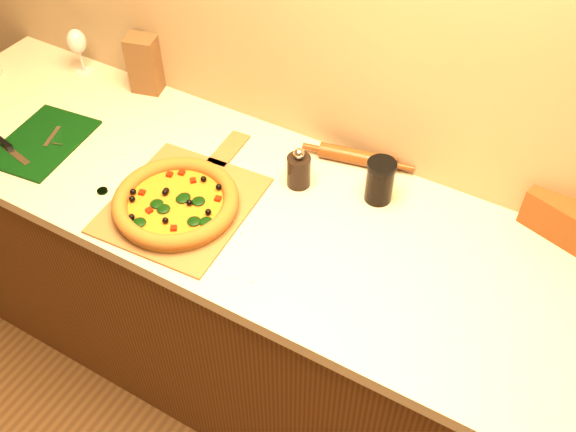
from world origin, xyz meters
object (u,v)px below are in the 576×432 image
Objects in this scene: pepper_grinder at (299,170)px; dark_jar at (380,181)px; pizza at (176,202)px; wine_glass at (77,42)px; cutting_board at (41,142)px; pizza_peel at (185,201)px; rolling_pin at (358,157)px.

dark_jar is at bearing 14.81° from pepper_grinder.
pizza is 0.79m from wine_glass.
wine_glass is (-0.15, 0.36, 0.11)m from cutting_board.
pizza_peel is 0.52m from rolling_pin.
pepper_grinder is at bearing -7.83° from wine_glass.
wine_glass reaches higher than pizza_peel.
rolling_pin is (0.34, 0.42, -0.01)m from pizza.
cutting_board is at bearing 177.20° from pizza.
pizza_peel is at bearing -136.92° from pepper_grinder.
rolling_pin is 2.57× the size of dark_jar.
pizza is at bearing -129.16° from rolling_pin.
wine_glass is at bearing 172.17° from pepper_grinder.
pizza_peel is 0.53m from cutting_board.
cutting_board is at bearing 177.32° from pizza_peel.
pizza_peel is 0.33m from pepper_grinder.
dark_jar reaches higher than pepper_grinder.
rolling_pin is (0.88, 0.40, 0.02)m from cutting_board.
dark_jar is (0.11, -0.10, 0.04)m from rolling_pin.
rolling_pin is at bearing 137.24° from dark_jar.
cutting_board is 2.07× the size of wine_glass.
rolling_pin is at bearing 44.39° from pizza_peel.
cutting_board is at bearing -155.67° from rolling_pin.
wine_glass reaches higher than cutting_board.
pizza is at bearing -29.35° from wine_glass.
wine_glass is (-0.69, 0.39, 0.08)m from pizza.
pizza is (0.00, -0.04, 0.03)m from pizza_peel.
cutting_board is (-0.53, 0.03, -0.03)m from pizza.
rolling_pin reaches higher than pizza_peel.
pizza is 2.66× the size of dark_jar.
dark_jar reaches higher than rolling_pin.
wine_glass reaches higher than pepper_grinder.
dark_jar is at bearing 27.69° from pizza_peel.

